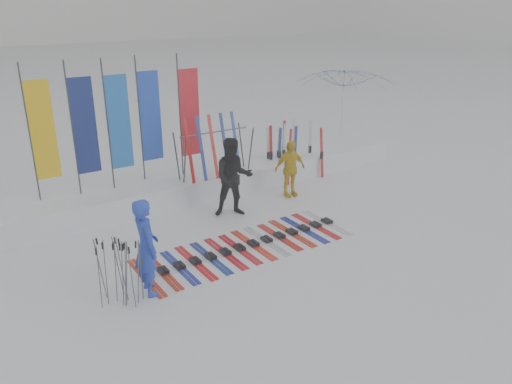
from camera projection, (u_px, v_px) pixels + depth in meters
ground at (291, 263)px, 10.24m from camera, size 120.00×120.00×0.00m
snow_bank at (190, 185)px, 13.71m from camera, size 14.00×1.60×0.60m
person_blue at (146, 247)px, 8.89m from camera, size 0.49×0.70×1.84m
person_black at (233, 177)px, 12.19m from camera, size 1.18×1.08×1.97m
person_yellow at (290, 169)px, 13.49m from camera, size 0.95×0.48×1.56m
tent_canopy at (345, 111)px, 17.05m from camera, size 3.80×3.85×3.01m
ski_row at (247, 246)px, 10.87m from camera, size 4.80×1.69×0.07m
pole_cluster at (121, 272)px, 8.69m from camera, size 0.72×0.66×1.25m
feather_flags at (119, 122)px, 12.26m from camera, size 4.25×0.25×3.20m
ski_rack at (214, 147)px, 13.32m from camera, size 2.04×0.80×1.23m
upright_skis at (289, 151)px, 14.98m from camera, size 1.52×1.06×1.67m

